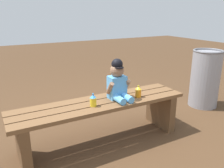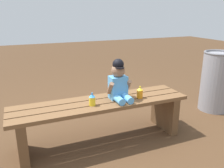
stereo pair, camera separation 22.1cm
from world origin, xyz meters
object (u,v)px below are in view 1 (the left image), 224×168
object	(u,v)px
sippy_cup_right	(138,91)
child_figure	(118,82)
sippy_cup_left	(93,100)
park_bench	(101,114)
trash_bin	(205,78)

from	to	relation	value
sippy_cup_right	child_figure	bearing A→B (deg)	164.15
sippy_cup_left	sippy_cup_right	size ratio (longest dim) A/B	1.00
park_bench	trash_bin	size ratio (longest dim) A/B	2.21
child_figure	sippy_cup_left	xyz separation A→B (m)	(-0.30, -0.06, -0.12)
park_bench	sippy_cup_right	xyz separation A→B (m)	(0.39, -0.06, 0.19)
park_bench	sippy_cup_left	distance (m)	0.23
trash_bin	child_figure	bearing A→B (deg)	-172.86
park_bench	sippy_cup_left	bearing A→B (deg)	-150.83
child_figure	sippy_cup_right	size ratio (longest dim) A/B	3.26
child_figure	sippy_cup_right	xyz separation A→B (m)	(0.21, -0.06, -0.12)
sippy_cup_right	sippy_cup_left	bearing A→B (deg)	180.00
sippy_cup_left	sippy_cup_right	xyz separation A→B (m)	(0.50, 0.00, 0.00)
park_bench	child_figure	bearing A→B (deg)	-1.40
park_bench	trash_bin	world-z (taller)	trash_bin
child_figure	sippy_cup_right	bearing A→B (deg)	-15.85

